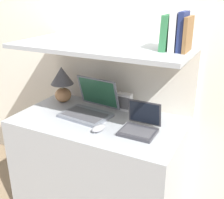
{
  "coord_description": "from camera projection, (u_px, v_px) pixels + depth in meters",
  "views": [
    {
      "loc": [
        0.89,
        -1.22,
        1.62
      ],
      "look_at": [
        0.11,
        0.33,
        0.95
      ],
      "focal_mm": 45.0,
      "sensor_mm": 36.0,
      "label": 1
    }
  ],
  "objects": [
    {
      "name": "book_green",
      "position": [
        167.0,
        33.0,
        1.62
      ],
      "size": [
        0.05,
        0.17,
        0.2
      ],
      "color": "#2D7042",
      "rests_on": "shelf"
    },
    {
      "name": "computer_mouse",
      "position": [
        99.0,
        128.0,
        1.8
      ],
      "size": [
        0.09,
        0.12,
        0.04
      ],
      "color": "#99999E",
      "rests_on": "desk"
    },
    {
      "name": "book_white",
      "position": [
        175.0,
        30.0,
        1.6
      ],
      "size": [
        0.04,
        0.15,
        0.24
      ],
      "color": "silver",
      "rests_on": "shelf"
    },
    {
      "name": "desk",
      "position": [
        99.0,
        167.0,
        2.11
      ],
      "size": [
        1.18,
        0.66,
        0.78
      ],
      "color": "#999EA3",
      "rests_on": "ground_plane"
    },
    {
      "name": "router_box",
      "position": [
        125.0,
        102.0,
        2.1
      ],
      "size": [
        0.11,
        0.06,
        0.13
      ],
      "color": "white",
      "rests_on": "desk"
    },
    {
      "name": "wall_back",
      "position": [
        123.0,
        50.0,
        2.14
      ],
      "size": [
        6.0,
        0.05,
        2.4
      ],
      "color": "silver",
      "rests_on": "ground_plane"
    },
    {
      "name": "table_lamp",
      "position": [
        62.0,
        82.0,
        2.23
      ],
      "size": [
        0.18,
        0.18,
        0.29
      ],
      "color": "#B27A4C",
      "rests_on": "desk"
    },
    {
      "name": "back_riser",
      "position": [
        119.0,
        119.0,
        2.31
      ],
      "size": [
        1.18,
        0.04,
        1.27
      ],
      "color": "silver",
      "rests_on": "ground_plane"
    },
    {
      "name": "laptop_small",
      "position": [
        140.0,
        126.0,
        1.79
      ],
      "size": [
        0.22,
        0.22,
        0.19
      ],
      "color": "#333338",
      "rests_on": "desk"
    },
    {
      "name": "laptop_large",
      "position": [
        90.0,
        107.0,
        2.04
      ],
      "size": [
        0.37,
        0.35,
        0.25
      ],
      "color": "slate",
      "rests_on": "desk"
    },
    {
      "name": "shelf",
      "position": [
        102.0,
        46.0,
        1.84
      ],
      "size": [
        1.18,
        0.59,
        0.03
      ],
      "color": "#999EA3",
      "rests_on": "back_riser"
    },
    {
      "name": "book_navy",
      "position": [
        183.0,
        32.0,
        1.58
      ],
      "size": [
        0.03,
        0.15,
        0.22
      ],
      "color": "navy",
      "rests_on": "shelf"
    },
    {
      "name": "book_brown",
      "position": [
        188.0,
        34.0,
        1.57
      ],
      "size": [
        0.02,
        0.17,
        0.2
      ],
      "color": "brown",
      "rests_on": "shelf"
    }
  ]
}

